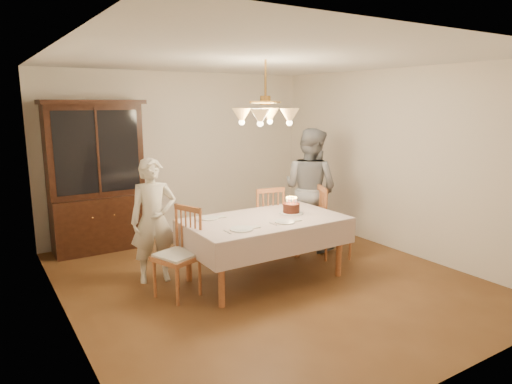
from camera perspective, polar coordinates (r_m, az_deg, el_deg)
ground at (r=5.71m, az=1.09°, el=-10.72°), size 5.00×5.00×0.00m
room_shell at (r=5.33m, az=1.16°, el=5.26°), size 5.00×5.00×5.00m
dining_table at (r=5.49m, az=1.12°, el=-4.10°), size 1.90×1.10×0.76m
china_hutch at (r=6.93m, az=-19.29°, el=1.51°), size 1.38×0.54×2.16m
chair_far_side at (r=6.37m, az=1.18°, el=-4.17°), size 0.51×0.49×1.00m
chair_left_end at (r=5.14m, az=-9.82°, el=-8.02°), size 0.55×0.56×1.00m
chair_right_end at (r=6.44m, az=9.69°, el=-4.18°), size 0.56×0.57×1.00m
elderly_woman at (r=5.56m, az=-12.68°, el=-3.50°), size 0.61×0.48×1.50m
adult_in_grey at (r=6.70m, az=6.77°, el=0.39°), size 0.91×1.03×1.77m
birthday_cake at (r=5.73m, az=4.43°, el=-2.10°), size 0.30×0.30×0.21m
place_setting_near_left at (r=5.01m, az=-1.72°, el=-4.64°), size 0.41×0.26×0.02m
place_setting_near_right at (r=5.32m, az=3.76°, el=-3.72°), size 0.38×0.23×0.02m
place_setting_far_left at (r=5.49m, az=-5.73°, el=-3.26°), size 0.37×0.23×0.02m
chandelier at (r=5.30m, az=1.17°, el=9.52°), size 0.62×0.62×0.73m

